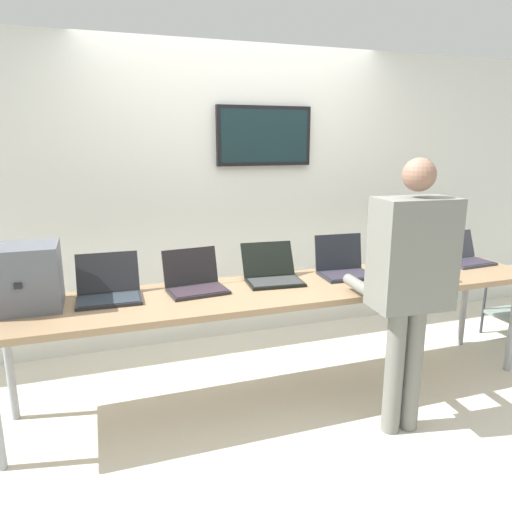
# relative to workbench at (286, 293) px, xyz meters

# --- Properties ---
(ground) EXTENTS (8.00, 8.00, 0.04)m
(ground) POSITION_rel_workbench_xyz_m (0.00, 0.00, -0.75)
(ground) COLOR beige
(back_wall) EXTENTS (8.00, 0.11, 2.49)m
(back_wall) POSITION_rel_workbench_xyz_m (0.01, 1.13, 0.53)
(back_wall) COLOR silver
(back_wall) RESTS_ON ground
(workbench) EXTENTS (3.68, 0.70, 0.77)m
(workbench) POSITION_rel_workbench_xyz_m (0.00, 0.00, 0.00)
(workbench) COLOR #947555
(workbench) RESTS_ON ground
(equipment_box) EXTENTS (0.41, 0.35, 0.37)m
(equipment_box) POSITION_rel_workbench_xyz_m (-1.59, 0.10, 0.23)
(equipment_box) COLOR #585D66
(equipment_box) RESTS_ON workbench
(laptop_station_0) EXTENTS (0.39, 0.36, 0.26)m
(laptop_station_0) POSITION_rel_workbench_xyz_m (-1.12, 0.13, 0.10)
(laptop_station_0) COLOR black
(laptop_station_0) RESTS_ON workbench
(laptop_station_1) EXTENTS (0.39, 0.34, 0.25)m
(laptop_station_1) POSITION_rel_workbench_xyz_m (-0.59, 0.12, 0.10)
(laptop_station_1) COLOR #242225
(laptop_station_1) RESTS_ON workbench
(laptop_station_2) EXTENTS (0.40, 0.41, 0.24)m
(laptop_station_2) POSITION_rel_workbench_xyz_m (-0.04, 0.16, 0.10)
(laptop_station_2) COLOR black
(laptop_station_2) RESTS_ON workbench
(laptop_station_3) EXTENTS (0.38, 0.34, 0.28)m
(laptop_station_3) POSITION_rel_workbench_xyz_m (0.50, 0.13, 0.11)
(laptop_station_3) COLOR #22262D
(laptop_station_3) RESTS_ON workbench
(laptop_station_4) EXTENTS (0.32, 0.33, 0.26)m
(laptop_station_4) POSITION_rel_workbench_xyz_m (1.04, 0.13, 0.11)
(laptop_station_4) COLOR #B1AEB6
(laptop_station_4) RESTS_ON workbench
(laptop_station_5) EXTENTS (0.38, 0.34, 0.23)m
(laptop_station_5) POSITION_rel_workbench_xyz_m (1.58, 0.14, 0.10)
(laptop_station_5) COLOR #373841
(laptop_station_5) RESTS_ON workbench
(person) EXTENTS (0.46, 0.61, 1.63)m
(person) POSITION_rel_workbench_xyz_m (0.50, -0.62, 0.26)
(person) COLOR slate
(person) RESTS_ON ground
(coffee_mug) EXTENTS (0.08, 0.08, 0.10)m
(coffee_mug) POSITION_rel_workbench_xyz_m (1.08, -0.25, 0.09)
(coffee_mug) COLOR #242D2F
(coffee_mug) RESTS_ON workbench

